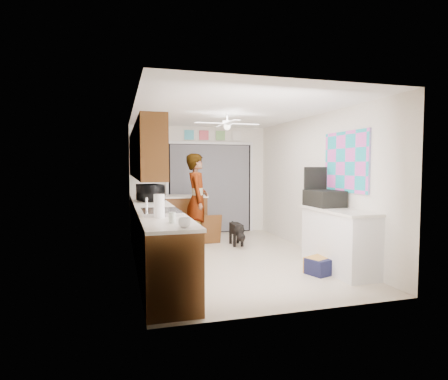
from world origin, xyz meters
TOP-DOWN VIEW (x-y plane):
  - floor at (0.00, 0.00)m, footprint 5.00×5.00m
  - ceiling at (0.00, 0.00)m, footprint 5.00×5.00m
  - wall_back at (0.00, 2.50)m, footprint 3.20×0.00m
  - wall_front at (0.00, -2.50)m, footprint 3.20×0.00m
  - wall_left at (-1.60, 0.00)m, footprint 0.00×5.00m
  - wall_right at (1.60, 0.00)m, footprint 0.00×5.00m
  - left_base_cabinets at (-1.30, 0.00)m, footprint 0.60×4.80m
  - left_countertop at (-1.29, 0.00)m, footprint 0.62×4.80m
  - upper_cabinets at (-1.44, 0.20)m, footprint 0.32×4.00m
  - sink_basin at (-1.29, -1.00)m, footprint 0.50×0.76m
  - faucet at (-1.48, -1.00)m, footprint 0.03×0.03m
  - peninsula_base at (-0.50, 2.00)m, footprint 1.00×0.60m
  - peninsula_top at (-0.50, 2.00)m, footprint 1.04×0.64m
  - back_opening_recess at (0.25, 2.47)m, footprint 2.00×0.06m
  - curtain_panel at (0.25, 2.43)m, footprint 1.90×0.03m
  - door_trim_left at (-0.77, 2.44)m, footprint 0.06×0.04m
  - door_trim_right at (1.27, 2.44)m, footprint 0.06×0.04m
  - door_trim_head at (0.25, 2.44)m, footprint 2.10×0.04m
  - header_frame_1 at (-0.25, 2.47)m, footprint 0.22×0.02m
  - header_frame_2 at (0.10, 2.47)m, footprint 0.22×0.02m
  - header_frame_3 at (0.50, 2.47)m, footprint 0.22×0.02m
  - header_frame_4 at (0.90, 2.47)m, footprint 0.22×0.02m
  - route66_sign at (-0.95, 2.47)m, footprint 0.22×0.02m
  - right_counter_base at (1.35, -1.20)m, footprint 0.50×1.40m
  - right_counter_top at (1.34, -1.20)m, footprint 0.54×1.44m
  - abstract_painting at (1.58, -1.00)m, footprint 0.03×1.15m
  - ceiling_fan at (0.00, 0.20)m, footprint 1.14×1.14m
  - microwave at (-1.28, 0.82)m, footprint 0.50×0.63m
  - cup at (-1.18, -2.25)m, footprint 0.14×0.14m
  - jar_b at (-1.26, -1.88)m, footprint 0.10×0.10m
  - paper_towel_roll at (-1.36, -1.40)m, footprint 0.16×0.16m
  - suitcase at (1.32, -0.82)m, footprint 0.47×0.62m
  - suitcase_rim at (1.32, -0.82)m, footprint 0.46×0.60m
  - suitcase_lid at (1.32, -0.53)m, footprint 0.42×0.05m
  - cardboard_box at (1.00, -1.22)m, footprint 0.46×0.41m
  - navy_crate at (1.00, -1.30)m, footprint 0.46×0.43m
  - cabinet_door_panel at (-0.04, 1.18)m, footprint 0.41×0.17m
  - man at (-0.35, 1.11)m, footprint 0.56×0.74m
  - dog at (0.41, 0.96)m, footprint 0.29×0.63m

SIDE VIEW (x-z plane):
  - floor at x=0.00m, z-range 0.00..0.00m
  - navy_crate at x=1.00m, z-range 0.00..0.23m
  - cardboard_box at x=1.00m, z-range 0.00..0.23m
  - dog at x=0.41m, z-range 0.00..0.49m
  - cabinet_door_panel at x=-0.04m, z-range 0.00..0.60m
  - left_base_cabinets at x=-1.30m, z-range 0.00..0.90m
  - peninsula_base at x=-0.50m, z-range 0.00..0.90m
  - right_counter_base at x=1.35m, z-range 0.00..0.90m
  - man at x=-0.35m, z-range 0.00..1.83m
  - left_countertop at x=-1.29m, z-range 0.90..0.94m
  - peninsula_top at x=-0.50m, z-range 0.90..0.94m
  - right_counter_top at x=1.34m, z-range 0.90..0.94m
  - sink_basin at x=-1.29m, z-range 0.92..0.98m
  - suitcase_rim at x=1.32m, z-range 0.95..0.97m
  - cup at x=-1.18m, z-range 0.94..1.05m
  - jar_b at x=-1.26m, z-range 0.94..1.06m
  - faucet at x=-1.48m, z-range 0.94..1.16m
  - back_opening_recess at x=0.25m, z-range 0.00..2.10m
  - door_trim_left at x=-0.77m, z-range 0.00..2.10m
  - door_trim_right at x=1.27m, z-range 0.00..2.10m
  - curtain_panel at x=0.25m, z-range 0.03..2.08m
  - suitcase at x=1.32m, z-range 0.94..1.20m
  - paper_towel_roll at x=-1.36m, z-range 0.94..1.23m
  - microwave at x=-1.28m, z-range 0.94..1.25m
  - wall_back at x=0.00m, z-range -0.35..2.85m
  - wall_front at x=0.00m, z-range -0.35..2.85m
  - wall_left at x=-1.60m, z-range -1.25..3.75m
  - wall_right at x=1.60m, z-range -1.25..3.75m
  - suitcase_lid at x=1.32m, z-range 1.07..1.57m
  - abstract_painting at x=1.58m, z-range 1.17..2.12m
  - upper_cabinets at x=-1.44m, z-range 1.40..2.20m
  - door_trim_head at x=0.25m, z-range 2.09..2.15m
  - header_frame_1 at x=-0.25m, z-range 2.19..2.41m
  - header_frame_2 at x=0.10m, z-range 2.19..2.41m
  - header_frame_3 at x=0.50m, z-range 2.19..2.41m
  - header_frame_4 at x=0.90m, z-range 2.19..2.41m
  - route66_sign at x=-0.95m, z-range 2.17..2.43m
  - ceiling_fan at x=0.00m, z-range 2.20..2.44m
  - ceiling at x=0.00m, z-range 2.50..2.50m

